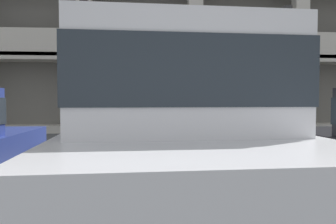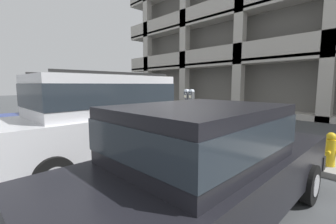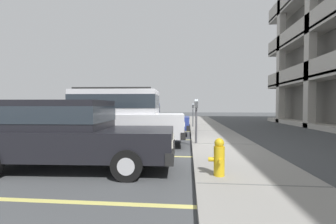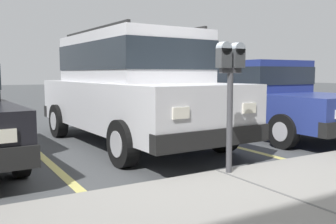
{
  "view_description": "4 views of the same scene",
  "coord_description": "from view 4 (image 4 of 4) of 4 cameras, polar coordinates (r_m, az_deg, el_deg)",
  "views": [
    {
      "loc": [
        -0.35,
        -5.96,
        1.39
      ],
      "look_at": [
        0.04,
        -0.66,
        1.18
      ],
      "focal_mm": 35.0,
      "sensor_mm": 36.0,
      "label": 1
    },
    {
      "loc": [
        4.62,
        -4.8,
        1.78
      ],
      "look_at": [
        -0.13,
        -0.48,
        1.0
      ],
      "focal_mm": 24.0,
      "sensor_mm": 36.0,
      "label": 2
    },
    {
      "loc": [
        7.77,
        0.08,
        1.42
      ],
      "look_at": [
        -0.49,
        -0.67,
        1.19
      ],
      "focal_mm": 24.0,
      "sensor_mm": 36.0,
      "label": 3
    },
    {
      "loc": [
        2.73,
        3.72,
        1.29
      ],
      "look_at": [
        0.13,
        -0.72,
        0.75
      ],
      "focal_mm": 40.0,
      "sensor_mm": 36.0,
      "label": 4
    }
  ],
  "objects": [
    {
      "name": "ground_plane",
      "position": [
        4.8,
        5.84,
        -10.24
      ],
      "size": [
        80.0,
        80.0,
        0.1
      ],
      "color": "#444749"
    },
    {
      "name": "sidewalk",
      "position": [
        3.85,
        17.65,
        -12.92
      ],
      "size": [
        40.0,
        2.2,
        0.12
      ],
      "color": "gray",
      "rests_on": "ground_plane"
    },
    {
      "name": "silver_suv",
      "position": [
        6.8,
        -5.68,
        4.25
      ],
      "size": [
        2.18,
        4.87,
        2.03
      ],
      "rotation": [
        0.0,
        0.0,
        0.05
      ],
      "color": "silver",
      "rests_on": "ground_plane"
    },
    {
      "name": "parking_meter_near",
      "position": [
        4.38,
        9.48,
        5.39
      ],
      "size": [
        0.35,
        0.12,
        1.52
      ],
      "color": "#47474C",
      "rests_on": "sidewalk"
    },
    {
      "name": "parking_stall_lines",
      "position": [
        5.41,
        -16.97,
        -8.05
      ],
      "size": [
        12.5,
        4.8,
        0.01
      ],
      "color": "#DBD16B",
      "rests_on": "ground_plane"
    },
    {
      "name": "red_sedan",
      "position": [
        8.23,
        13.62,
        2.54
      ],
      "size": [
        1.85,
        4.48,
        1.54
      ],
      "rotation": [
        0.0,
        0.0,
        -0.0
      ],
      "color": "navy",
      "rests_on": "ground_plane"
    }
  ]
}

